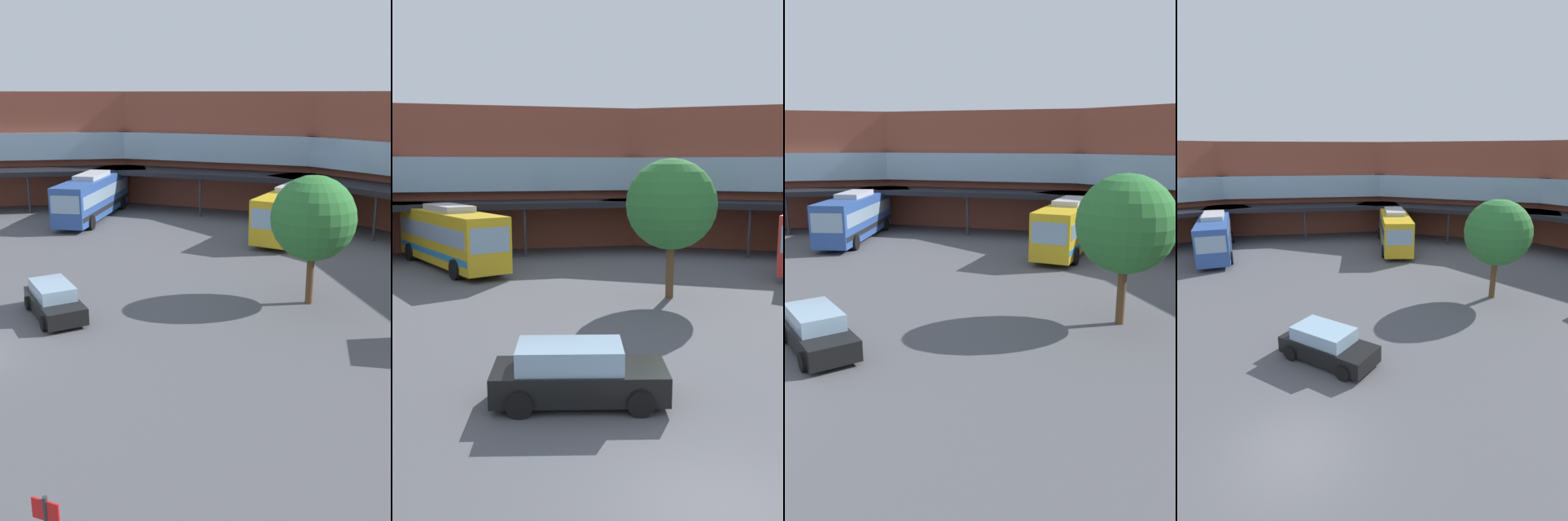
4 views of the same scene
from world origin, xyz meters
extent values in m
plane|color=#515156|center=(0.00, 0.00, 0.00)|extent=(120.18, 120.18, 0.00)
cube|color=brown|center=(0.00, 35.09, 5.02)|extent=(20.02, 6.00, 10.04)
cube|color=#8CADC6|center=(0.00, 34.49, 5.36)|extent=(18.02, 6.24, 2.34)
cube|color=black|center=(0.00, 30.09, 3.35)|extent=(20.02, 4.00, 0.40)
cylinder|color=#2D2D33|center=(0.00, 28.49, 1.67)|extent=(0.20, 0.20, 3.35)
cube|color=brown|center=(-17.40, 30.47, 5.02)|extent=(20.36, 15.14, 10.04)
cube|color=#8CADC6|center=(-17.10, 29.95, 5.36)|extent=(18.74, 14.35, 2.34)
cube|color=black|center=(-14.92, 26.13, 3.35)|extent=(19.37, 13.40, 0.40)
cylinder|color=#2D2D33|center=(-14.12, 24.74, 1.67)|extent=(0.20, 0.20, 3.35)
cube|color=#2D519E|center=(-19.25, 17.61, 1.85)|extent=(9.53, 10.63, 2.99)
cube|color=#8CADC6|center=(-19.25, 17.61, 2.21)|extent=(9.11, 10.12, 0.96)
cube|color=black|center=(-19.25, 17.61, 1.01)|extent=(9.40, 10.47, 0.36)
cube|color=#8CADC6|center=(-15.46, 13.13, 2.21)|extent=(1.74, 1.50, 1.32)
cube|color=#B2B2B7|center=(-19.25, 17.61, 3.52)|extent=(4.07, 4.37, 0.36)
cylinder|color=black|center=(-15.71, 15.33, 0.55)|extent=(0.94, 1.03, 1.10)
cylinder|color=black|center=(-17.60, 13.74, 0.55)|extent=(0.94, 1.03, 1.10)
cylinder|color=black|center=(-20.90, 21.48, 0.55)|extent=(0.94, 1.03, 1.10)
cylinder|color=black|center=(-22.79, 19.88, 0.55)|extent=(0.94, 1.03, 1.10)
cube|color=gold|center=(-4.75, 25.65, 1.84)|extent=(6.40, 11.15, 2.98)
cube|color=#8CADC6|center=(-4.75, 25.65, 2.20)|extent=(6.20, 10.55, 0.95)
cube|color=#267FBF|center=(-4.75, 25.65, 1.01)|extent=(6.34, 10.95, 0.36)
cube|color=#8CADC6|center=(-2.72, 20.59, 2.20)|extent=(2.07, 0.92, 1.31)
cube|color=#B2B2B7|center=(-4.75, 25.65, 3.51)|extent=(3.08, 4.33, 0.36)
cylinder|color=black|center=(-2.21, 22.64, 0.55)|extent=(0.69, 1.13, 1.10)
cylinder|color=black|center=(-4.50, 21.71, 0.55)|extent=(0.69, 1.13, 1.10)
cylinder|color=black|center=(-5.00, 29.59, 0.55)|extent=(0.69, 1.13, 1.10)
cylinder|color=black|center=(-7.29, 28.67, 0.55)|extent=(0.69, 1.13, 1.10)
cube|color=black|center=(-1.40, 5.06, 0.55)|extent=(4.67, 2.65, 0.75)
cube|color=#8CADC6|center=(-1.64, 5.11, 1.23)|extent=(2.90, 2.08, 0.60)
cylinder|color=black|center=(0.20, 5.65, 0.33)|extent=(0.69, 0.35, 0.66)
cylinder|color=black|center=(-0.16, 3.88, 0.33)|extent=(0.69, 0.35, 0.66)
cylinder|color=black|center=(-2.64, 6.23, 0.33)|extent=(0.69, 0.35, 0.66)
cylinder|color=black|center=(-3.00, 4.47, 0.33)|extent=(0.69, 0.35, 0.66)
cylinder|color=brown|center=(5.02, 15.37, 1.57)|extent=(0.36, 0.36, 3.14)
sphere|color=#2D7233|center=(5.02, 15.37, 4.25)|extent=(4.06, 4.06, 4.06)
camera|label=1|loc=(21.80, -6.03, 9.92)|focal=39.82mm
camera|label=2|loc=(-4.26, -8.19, 5.95)|focal=38.81mm
camera|label=3|loc=(14.85, -2.79, 7.48)|focal=34.32mm
camera|label=4|loc=(5.51, -7.82, 8.97)|focal=25.20mm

